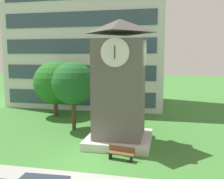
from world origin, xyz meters
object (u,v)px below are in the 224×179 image
Objects in this scene: clock_tower at (120,90)px; tree_near_tower at (73,83)px; park_bench at (121,153)px; tree_streetside at (55,83)px.

clock_tower is 1.50× the size of tree_near_tower.
clock_tower reaches higher than park_bench.
tree_near_tower is 1.01× the size of tree_streetside.
tree_streetside is at bearing 139.21° from clock_tower.
tree_near_tower reaches higher than tree_streetside.
park_bench is 0.30× the size of tree_near_tower.
tree_near_tower is (-5.47, 6.04, 3.86)m from park_bench.
clock_tower is at bearing -30.74° from tree_near_tower.
tree_near_tower reaches higher than park_bench.
tree_near_tower is (-4.80, 2.85, 0.13)m from clock_tower.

